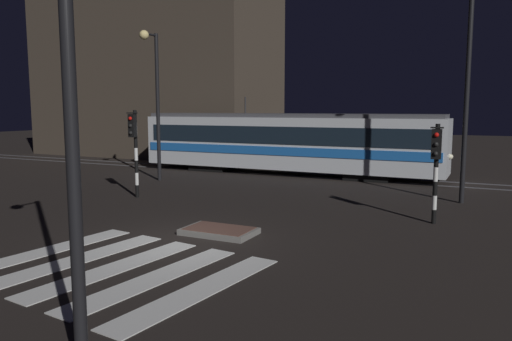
% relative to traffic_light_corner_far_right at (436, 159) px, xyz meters
% --- Properties ---
extents(ground_plane, '(120.00, 120.00, 0.00)m').
position_rel_traffic_light_corner_far_right_xyz_m(ground_plane, '(-5.86, -5.03, -2.02)').
color(ground_plane, black).
extents(rail_near, '(80.00, 0.12, 0.03)m').
position_rel_traffic_light_corner_far_right_xyz_m(rail_near, '(-5.86, 8.05, -2.01)').
color(rail_near, '#59595E').
rests_on(rail_near, ground).
extents(rail_far, '(80.00, 0.12, 0.03)m').
position_rel_traffic_light_corner_far_right_xyz_m(rail_far, '(-5.86, 9.49, -2.01)').
color(rail_far, '#59595E').
rests_on(rail_far, ground).
extents(crosswalk_zebra, '(6.12, 5.35, 0.02)m').
position_rel_traffic_light_corner_far_right_xyz_m(crosswalk_zebra, '(-5.86, -7.53, -2.01)').
color(crosswalk_zebra, silver).
rests_on(crosswalk_zebra, ground).
extents(traffic_island, '(2.03, 1.23, 0.18)m').
position_rel_traffic_light_corner_far_right_xyz_m(traffic_island, '(-5.29, -3.92, -1.93)').
color(traffic_island, slate).
rests_on(traffic_island, ground).
extents(traffic_light_corner_far_right, '(0.36, 0.42, 3.07)m').
position_rel_traffic_light_corner_far_right_xyz_m(traffic_light_corner_far_right, '(0.00, 0.00, 0.00)').
color(traffic_light_corner_far_right, black).
rests_on(traffic_light_corner_far_right, ground).
extents(traffic_light_corner_far_left, '(0.36, 0.42, 3.46)m').
position_rel_traffic_light_corner_far_right_xyz_m(traffic_light_corner_far_left, '(-11.18, -0.37, 0.26)').
color(traffic_light_corner_far_left, black).
rests_on(traffic_light_corner_far_left, ground).
extents(street_lamp_trackside_left, '(0.44, 1.21, 7.10)m').
position_rel_traffic_light_corner_far_right_xyz_m(street_lamp_trackside_left, '(-13.24, 3.68, 2.49)').
color(street_lamp_trackside_left, black).
rests_on(street_lamp_trackside_left, ground).
extents(street_lamp_trackside_right, '(0.44, 1.21, 7.74)m').
position_rel_traffic_light_corner_far_right_xyz_m(street_lamp_trackside_right, '(0.55, 3.84, 2.84)').
color(street_lamp_trackside_right, black).
rests_on(street_lamp_trackside_right, ground).
extents(tram, '(16.55, 2.58, 4.15)m').
position_rel_traffic_light_corner_far_right_xyz_m(tram, '(-8.50, 8.76, -0.27)').
color(tram, silver).
rests_on(tram, ground).
extents(building_backdrop, '(17.89, 8.00, 13.05)m').
position_rel_traffic_light_corner_far_right_xyz_m(building_backdrop, '(-21.99, 15.37, 4.50)').
color(building_backdrop, '#42382D').
rests_on(building_backdrop, ground).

